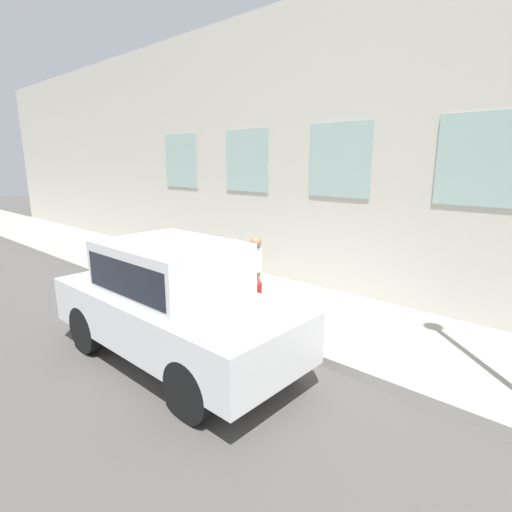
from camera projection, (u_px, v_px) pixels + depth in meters
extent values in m
plane|color=#514F4C|center=(247.00, 337.00, 7.65)|extent=(80.00, 80.00, 0.00)
cube|color=#9E9B93|center=(296.00, 310.00, 8.76)|extent=(3.15, 60.00, 0.17)
cube|color=beige|center=(344.00, 151.00, 9.22)|extent=(0.30, 40.00, 7.00)
cube|color=#9EBCB2|center=(482.00, 160.00, 7.23)|extent=(0.03, 1.59, 1.68)
cube|color=#9EBCB2|center=(340.00, 160.00, 9.15)|extent=(0.03, 1.59, 1.68)
cube|color=#9EBCB2|center=(246.00, 161.00, 11.07)|extent=(0.03, 1.59, 1.68)
cube|color=#9EBCB2|center=(181.00, 161.00, 12.99)|extent=(0.03, 1.59, 1.68)
cylinder|color=red|center=(256.00, 314.00, 8.28)|extent=(0.31, 0.31, 0.04)
cylinder|color=red|center=(256.00, 300.00, 8.21)|extent=(0.23, 0.23, 0.65)
sphere|color=maroon|center=(256.00, 285.00, 8.13)|extent=(0.24, 0.24, 0.24)
cylinder|color=black|center=(256.00, 282.00, 8.12)|extent=(0.08, 0.08, 0.10)
cylinder|color=red|center=(262.00, 298.00, 8.08)|extent=(0.09, 0.10, 0.09)
cylinder|color=red|center=(250.00, 295.00, 8.30)|extent=(0.09, 0.10, 0.09)
cylinder|color=#998466|center=(253.00, 289.00, 8.79)|extent=(0.11, 0.11, 0.73)
cylinder|color=#998466|center=(258.00, 287.00, 8.90)|extent=(0.11, 0.11, 0.73)
cube|color=white|center=(256.00, 260.00, 8.70)|extent=(0.20, 0.14, 0.55)
cylinder|color=white|center=(251.00, 261.00, 8.60)|extent=(0.08, 0.08, 0.52)
cylinder|color=white|center=(260.00, 258.00, 8.80)|extent=(0.08, 0.08, 0.52)
sphere|color=#8C6647|center=(256.00, 243.00, 8.61)|extent=(0.24, 0.24, 0.24)
cylinder|color=black|center=(87.00, 329.00, 6.97)|extent=(0.24, 0.83, 0.83)
cylinder|color=black|center=(165.00, 305.00, 8.15)|extent=(0.24, 0.83, 0.83)
cylinder|color=black|center=(190.00, 390.00, 5.11)|extent=(0.24, 0.83, 0.83)
cylinder|color=black|center=(272.00, 347.00, 6.29)|extent=(0.24, 0.83, 0.83)
cube|color=white|center=(173.00, 316.00, 6.54)|extent=(1.88, 4.59, 0.78)
cube|color=white|center=(171.00, 268.00, 6.35)|extent=(1.65, 2.20, 0.84)
cube|color=#1E232D|center=(171.00, 268.00, 6.35)|extent=(1.66, 2.03, 0.54)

